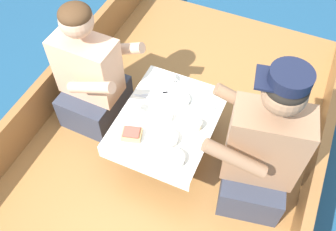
% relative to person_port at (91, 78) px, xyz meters
% --- Properties ---
extents(ground_plane, '(60.00, 60.00, 0.00)m').
position_rel_person_port_xyz_m(ground_plane, '(0.59, 0.07, -0.68)').
color(ground_plane, navy).
extents(boat_deck, '(1.92, 2.85, 0.31)m').
position_rel_person_port_xyz_m(boat_deck, '(0.59, 0.07, -0.53)').
color(boat_deck, '#9E6B38').
rests_on(boat_deck, ground_plane).
extents(gunwale_port, '(0.06, 2.85, 0.31)m').
position_rel_person_port_xyz_m(gunwale_port, '(-0.34, 0.07, -0.22)').
color(gunwale_port, '#936033').
rests_on(gunwale_port, boat_deck).
extents(gunwale_starboard, '(0.06, 2.85, 0.31)m').
position_rel_person_port_xyz_m(gunwale_starboard, '(1.52, 0.07, -0.22)').
color(gunwale_starboard, '#936033').
rests_on(gunwale_starboard, boat_deck).
extents(cockpit_table, '(0.58, 0.72, 0.35)m').
position_rel_person_port_xyz_m(cockpit_table, '(0.59, -0.07, -0.07)').
color(cockpit_table, '#B2B2B7').
rests_on(cockpit_table, boat_deck).
extents(person_port, '(0.53, 0.45, 0.94)m').
position_rel_person_port_xyz_m(person_port, '(0.00, 0.00, 0.00)').
color(person_port, '#333847').
rests_on(person_port, boat_deck).
extents(person_starboard, '(0.57, 0.52, 1.07)m').
position_rel_person_port_xyz_m(person_starboard, '(1.18, -0.15, 0.06)').
color(person_starboard, '#333847').
rests_on(person_starboard, boat_deck).
extents(plate_sandwich, '(0.20, 0.20, 0.01)m').
position_rel_person_port_xyz_m(plate_sandwich, '(0.45, -0.29, -0.02)').
color(plate_sandwich, white).
rests_on(plate_sandwich, cockpit_table).
extents(plate_bread, '(0.16, 0.16, 0.01)m').
position_rel_person_port_xyz_m(plate_bread, '(0.75, 0.10, -0.02)').
color(plate_bread, white).
rests_on(plate_bread, cockpit_table).
extents(sandwich, '(0.14, 0.12, 0.05)m').
position_rel_person_port_xyz_m(sandwich, '(0.45, -0.29, 0.00)').
color(sandwich, tan).
rests_on(sandwich, plate_sandwich).
extents(bowl_port_near, '(0.13, 0.13, 0.04)m').
position_rel_person_port_xyz_m(bowl_port_near, '(0.74, -0.34, -0.00)').
color(bowl_port_near, white).
rests_on(bowl_port_near, cockpit_table).
extents(bowl_starboard_near, '(0.12, 0.12, 0.04)m').
position_rel_person_port_xyz_m(bowl_starboard_near, '(0.61, 0.06, -0.00)').
color(bowl_starboard_near, white).
rests_on(bowl_starboard_near, cockpit_table).
extents(bowl_center_far, '(0.13, 0.13, 0.04)m').
position_rel_person_port_xyz_m(bowl_center_far, '(0.65, -0.23, -0.00)').
color(bowl_center_far, white).
rests_on(bowl_center_far, cockpit_table).
extents(bowl_port_far, '(0.13, 0.13, 0.04)m').
position_rel_person_port_xyz_m(bowl_port_far, '(0.55, -0.09, -0.00)').
color(bowl_port_far, white).
rests_on(bowl_port_far, cockpit_table).
extents(coffee_cup_port, '(0.11, 0.08, 0.05)m').
position_rel_person_port_xyz_m(coffee_cup_port, '(0.48, 0.20, -0.00)').
color(coffee_cup_port, white).
rests_on(coffee_cup_port, cockpit_table).
extents(coffee_cup_starboard, '(0.09, 0.06, 0.06)m').
position_rel_person_port_xyz_m(coffee_cup_starboard, '(0.40, -0.12, 0.01)').
color(coffee_cup_starboard, white).
rests_on(coffee_cup_starboard, cockpit_table).
extents(tin_can, '(0.07, 0.07, 0.05)m').
position_rel_person_port_xyz_m(tin_can, '(0.77, -0.08, -0.00)').
color(tin_can, silver).
rests_on(tin_can, cockpit_table).
extents(utensil_knife_port, '(0.17, 0.04, 0.00)m').
position_rel_person_port_xyz_m(utensil_knife_port, '(0.40, 0.02, -0.03)').
color(utensil_knife_port, silver).
rests_on(utensil_knife_port, cockpit_table).
extents(utensil_fork_port, '(0.15, 0.11, 0.00)m').
position_rel_person_port_xyz_m(utensil_fork_port, '(0.45, 0.08, -0.03)').
color(utensil_fork_port, silver).
rests_on(utensil_fork_port, cockpit_table).
extents(utensil_spoon_port, '(0.16, 0.07, 0.01)m').
position_rel_person_port_xyz_m(utensil_spoon_port, '(0.54, -0.34, -0.02)').
color(utensil_spoon_port, silver).
rests_on(utensil_spoon_port, cockpit_table).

